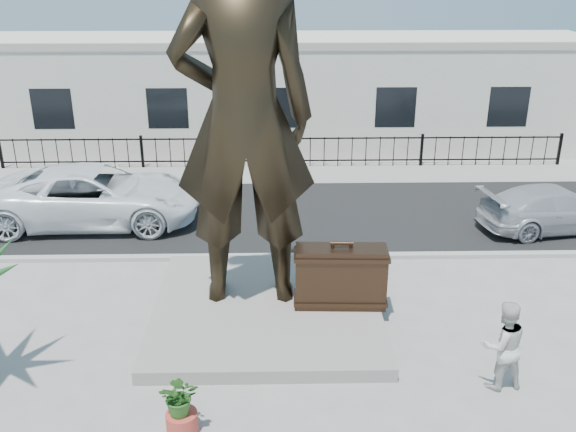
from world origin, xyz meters
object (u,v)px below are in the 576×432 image
(tourist, at_px, (503,345))
(car_white, at_px, (95,196))
(suitcase, at_px, (341,277))
(statue, at_px, (243,119))

(tourist, xyz_separation_m, car_white, (-9.90, 8.41, -0.02))
(car_white, bearing_deg, suitcase, -130.27)
(car_white, bearing_deg, statue, -137.69)
(suitcase, bearing_deg, statue, 167.66)
(suitcase, height_order, car_white, car_white)
(tourist, bearing_deg, car_white, -49.79)
(tourist, relative_size, car_white, 0.29)
(statue, bearing_deg, tourist, 144.73)
(tourist, bearing_deg, statue, -42.32)
(statue, height_order, tourist, statue)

